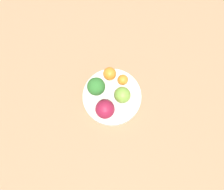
{
  "coord_description": "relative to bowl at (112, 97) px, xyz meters",
  "views": [
    {
      "loc": [
        0.16,
        0.11,
        0.73
      ],
      "look_at": [
        0.0,
        0.0,
        0.06
      ],
      "focal_mm": 35.0,
      "sensor_mm": 36.0,
      "label": 1
    }
  ],
  "objects": [
    {
      "name": "table_surface",
      "position": [
        0.0,
        0.0,
        -0.02
      ],
      "size": [
        1.2,
        1.2,
        0.02
      ],
      "color": "#936D4C",
      "rests_on": "ground_plane"
    },
    {
      "name": "ground_plane",
      "position": [
        0.0,
        0.0,
        -0.03
      ],
      "size": [
        6.0,
        6.0,
        0.0
      ],
      "primitive_type": "plane",
      "color": "gray"
    },
    {
      "name": "orange_back",
      "position": [
        -0.06,
        0.0,
        0.03
      ],
      "size": [
        0.03,
        0.03,
        0.03
      ],
      "color": "orange",
      "rests_on": "bowl"
    },
    {
      "name": "apple_red",
      "position": [
        -0.02,
        0.03,
        0.04
      ],
      "size": [
        0.05,
        0.05,
        0.05
      ],
      "color": "olive",
      "rests_on": "bowl"
    },
    {
      "name": "apple_green",
      "position": [
        0.05,
        0.01,
        0.04
      ],
      "size": [
        0.06,
        0.06,
        0.06
      ],
      "color": "maroon",
      "rests_on": "bowl"
    },
    {
      "name": "broccoli",
      "position": [
        0.01,
        -0.05,
        0.06
      ],
      "size": [
        0.06,
        0.06,
        0.08
      ],
      "color": "#99C17A",
      "rests_on": "bowl"
    },
    {
      "name": "bowl",
      "position": [
        0.0,
        0.0,
        0.0
      ],
      "size": [
        0.19,
        0.19,
        0.03
      ],
      "color": "silver",
      "rests_on": "table_surface"
    },
    {
      "name": "orange_front",
      "position": [
        -0.05,
        -0.05,
        0.04
      ],
      "size": [
        0.04,
        0.04,
        0.04
      ],
      "color": "orange",
      "rests_on": "bowl"
    }
  ]
}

